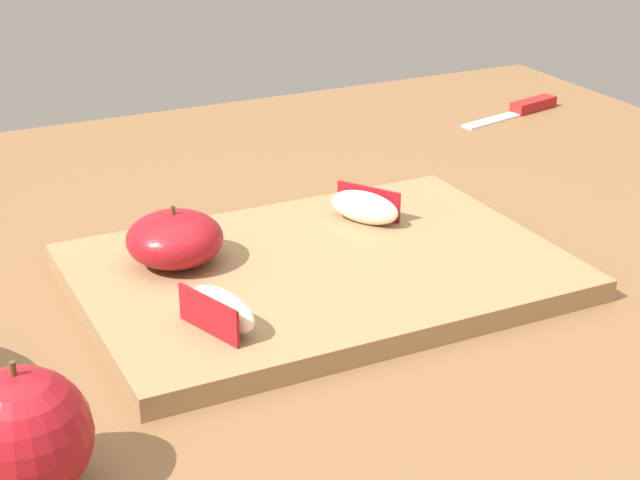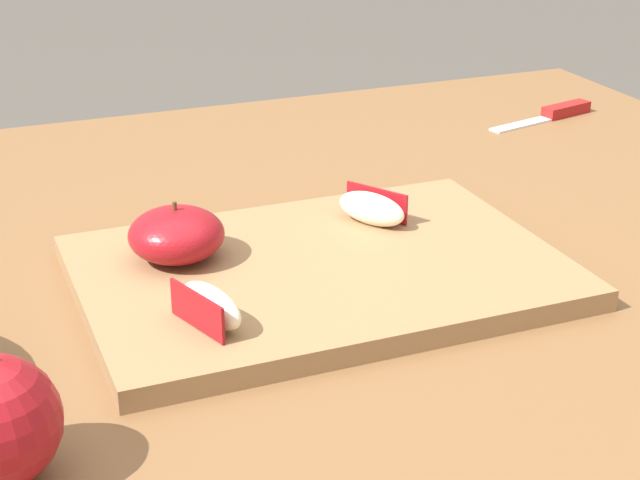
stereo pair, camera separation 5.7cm
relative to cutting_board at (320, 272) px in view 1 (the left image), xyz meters
name	(u,v)px [view 1 (the left image)]	position (x,y,z in m)	size (l,w,h in m)	color
dining_table	(309,348)	(0.02, 0.07, -0.11)	(1.16, 0.94, 0.74)	brown
cutting_board	(320,272)	(0.00, 0.00, 0.00)	(0.39, 0.27, 0.02)	olive
apple_half_skin_up	(175,239)	(-0.11, 0.05, 0.03)	(0.08, 0.08, 0.05)	maroon
apple_wedge_back	(365,207)	(0.07, 0.06, 0.02)	(0.06, 0.07, 0.03)	#F4EACC
apple_wedge_front	(220,309)	(-0.11, -0.07, 0.02)	(0.04, 0.07, 0.03)	#F4EACC
paring_knife	(526,107)	(0.46, 0.33, 0.00)	(0.16, 0.06, 0.01)	silver
whole_apple_red_delicious	(22,436)	(-0.28, -0.18, 0.03)	(0.08, 0.08, 0.09)	maroon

